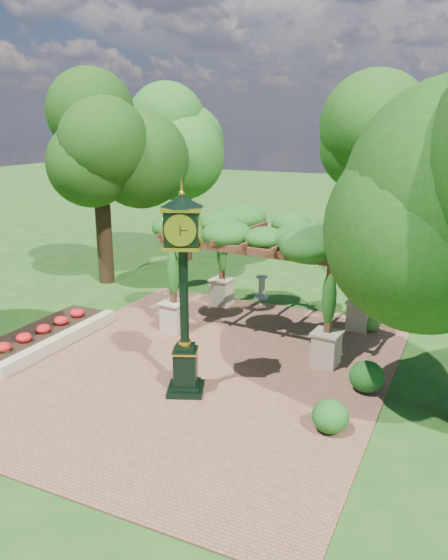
% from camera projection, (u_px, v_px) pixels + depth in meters
% --- Properties ---
extents(ground, '(120.00, 120.00, 0.00)m').
position_uv_depth(ground, '(184.00, 383.00, 14.53)').
color(ground, '#1E4714').
rests_on(ground, ground).
extents(brick_plaza, '(10.00, 12.00, 0.04)m').
position_uv_depth(brick_plaza, '(201.00, 367.00, 15.39)').
color(brick_plaza, brown).
rests_on(brick_plaza, ground).
extents(border_wall, '(0.35, 5.00, 0.40)m').
position_uv_depth(border_wall, '(61.00, 341.00, 16.79)').
color(border_wall, '#C6B793').
rests_on(border_wall, ground).
extents(flower_bed, '(1.50, 5.00, 0.36)m').
position_uv_depth(flower_bed, '(39.00, 337.00, 17.16)').
color(flower_bed, red).
rests_on(flower_bed, ground).
extents(pedestal_clock, '(1.32, 1.32, 5.14)m').
position_uv_depth(pedestal_clock, '(183.00, 278.00, 13.14)').
color(pedestal_clock, black).
rests_on(pedestal_clock, brick_plaza).
extents(pergola, '(6.37, 4.30, 3.83)m').
position_uv_depth(pergola, '(269.00, 238.00, 17.23)').
color(pergola, tan).
rests_on(pergola, brick_plaza).
extents(sundial, '(0.55, 0.55, 0.89)m').
position_uv_depth(sundial, '(262.00, 289.00, 21.35)').
color(sundial, '#999890').
rests_on(sundial, ground).
extents(shrub_front, '(1.08, 1.08, 0.75)m').
position_uv_depth(shrub_front, '(330.00, 416.00, 12.10)').
color(shrub_front, '#1A5217').
rests_on(shrub_front, brick_plaza).
extents(shrub_mid, '(0.93, 0.93, 0.81)m').
position_uv_depth(shrub_mid, '(367.00, 376.00, 13.91)').
color(shrub_mid, '#174D15').
rests_on(shrub_mid, brick_plaza).
extents(shrub_back, '(0.73, 0.73, 0.59)m').
position_uv_depth(shrub_back, '(370.00, 323.00, 17.92)').
color(shrub_back, '#31641C').
rests_on(shrub_back, brick_plaza).
extents(tree_west_near, '(4.27, 4.27, 8.58)m').
position_uv_depth(tree_west_near, '(98.00, 142.00, 22.00)').
color(tree_west_near, black).
rests_on(tree_west_near, ground).
extents(tree_west_far, '(3.58, 3.58, 8.35)m').
position_uv_depth(tree_west_far, '(183.00, 143.00, 25.90)').
color(tree_west_far, '#332013').
rests_on(tree_west_far, ground).
extents(tree_north, '(4.45, 4.45, 7.90)m').
position_uv_depth(tree_north, '(389.00, 152.00, 23.32)').
color(tree_north, black).
rests_on(tree_north, ground).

